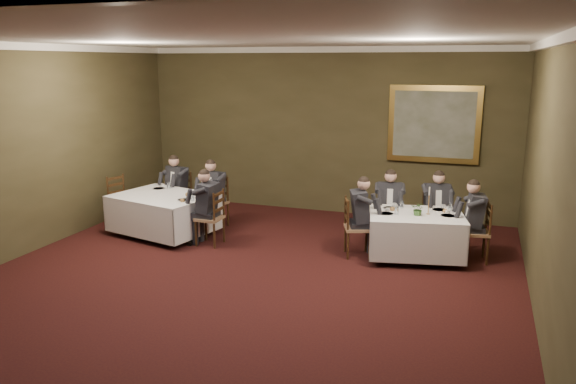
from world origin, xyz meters
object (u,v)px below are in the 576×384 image
Objects in this scene: table_main at (416,232)px; chair_main_backright at (435,229)px; candlestick at (429,204)px; diner_main_backleft at (389,215)px; chair_sec_backright at (215,213)px; chair_main_endright at (475,244)px; centerpiece at (418,208)px; table_second at (164,211)px; chair_sec_endleft at (123,211)px; painting at (434,124)px; diner_sec_endright at (210,217)px; diner_sec_backright at (214,201)px; chair_sec_endright at (211,229)px; diner_main_endright at (475,231)px; chair_sec_backleft at (179,206)px; diner_sec_backleft at (178,195)px; diner_main_endleft at (358,226)px; chair_main_backleft at (388,227)px; diner_main_backright at (435,217)px; chair_main_endleft at (357,239)px.

table_main is 0.90m from chair_main_backright.
candlestick is at bearing 12.31° from table_main.
diner_main_backleft is 3.42m from chair_sec_backright.
chair_main_endright is 4.18× the size of centerpiece.
chair_sec_endleft is (-1.10, 0.26, -0.17)m from table_second.
chair_sec_endleft is 6.43m from painting.
painting reaches higher than chair_sec_endleft.
diner_sec_endright reaches higher than chair_sec_backright.
painting reaches higher than diner_sec_backright.
table_second is 1.14m from chair_sec_endright.
candlestick is (3.72, 0.51, 0.65)m from chair_sec_endright.
diner_main_endright reaches higher than chair_sec_backleft.
diner_main_endright is (-0.01, -0.00, 0.23)m from chair_main_endright.
table_main is 1.74× the size of chair_sec_backright.
chair_sec_endleft is at bearing 77.21° from chair_sec_endright.
candlestick is at bearing -173.76° from diner_sec_backleft.
table_second is at bearing -176.95° from candlestick.
centerpiece is at bearing 75.29° from diner_main_endleft.
chair_main_backleft is at bearing -5.97° from chair_main_backright.
diner_main_backright is 0.94m from diner_main_endright.
chair_sec_backright is at bearing 22.60° from chair_sec_endright.
diner_main_backleft is at bearing 135.57° from chair_main_endleft.
centerpiece is (3.58, 0.38, 0.37)m from diner_sec_endright.
diner_main_endleft is 1.35× the size of chair_sec_endleft.
painting is at bearing -50.75° from chair_sec_endright.
chair_main_backleft is 1.00× the size of chair_sec_endright.
table_second is at bearing 119.21° from diner_sec_backleft.
diner_main_backright is at bearing -179.32° from diner_main_backleft.
diner_main_endright is at bearing 17.74° from centerpiece.
diner_main_backleft is 0.98m from chair_main_endleft.
chair_sec_backright is at bearing -9.09° from diner_main_backleft.
chair_main_backright is 0.74× the size of diner_sec_endright.
diner_main_endright is 0.75× the size of painting.
chair_sec_backright is 4.10m from centerpiece.
chair_main_endleft is 0.74× the size of diner_sec_backright.
painting is at bearing 90.00° from table_main.
centerpiece is 0.13× the size of painting.
centerpiece is (5.78, -0.14, 0.60)m from chair_sec_endleft.
chair_sec_endleft is (-1.78, -0.53, 0.00)m from chair_sec_backright.
chair_sec_endleft is at bearing 179.98° from candlestick.
chair_sec_endright is (-3.78, -1.32, 0.00)m from chair_main_backright.
diner_sec_backleft is 1.00× the size of diner_sec_backright.
diner_sec_endright is 4.79m from painting.
centerpiece is at bearing -175.54° from diner_sec_backleft.
diner_main_endright and diner_sec_backright have the same top height.
diner_sec_backright is 4.07m from centerpiece.
chair_sec_backleft is at bearing 148.87° from chair_sec_endleft.
chair_main_endleft is 1.93m from chair_main_endright.
table_second is 4.19m from chair_main_backleft.
diner_main_backleft is at bearing 63.04° from diner_main_endright.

